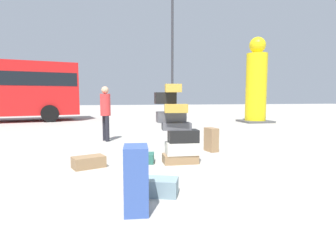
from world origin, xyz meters
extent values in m
plane|color=#ADA89E|center=(0.00, 0.00, 0.00)|extent=(80.00, 80.00, 0.00)
cube|color=olive|center=(0.40, 0.18, 0.09)|extent=(0.70, 0.42, 0.18)
cube|color=beige|center=(0.42, 0.15, 0.30)|extent=(0.64, 0.39, 0.24)
cube|color=black|center=(0.45, 0.17, 0.55)|extent=(0.61, 0.38, 0.25)
cube|color=#4C4C51|center=(0.32, 0.20, 0.75)|extent=(0.59, 0.38, 0.14)
cube|color=#4C4C51|center=(0.24, 0.33, 0.92)|extent=(0.58, 0.35, 0.21)
cube|color=#B28C33|center=(0.26, -0.01, 1.11)|extent=(0.47, 0.32, 0.16)
cube|color=black|center=(0.11, 0.25, 1.30)|extent=(0.42, 0.26, 0.23)
cube|color=#B28C33|center=(0.23, 0.08, 1.50)|extent=(0.32, 0.21, 0.16)
cube|color=gray|center=(-0.39, -1.53, 0.11)|extent=(0.68, 0.51, 0.23)
cube|color=olive|center=(1.43, 1.19, 0.29)|extent=(0.27, 0.41, 0.58)
cube|color=#26594C|center=(-0.41, 0.36, 0.10)|extent=(0.64, 0.48, 0.19)
cube|color=olive|center=(-1.39, 0.16, 0.11)|extent=(0.66, 0.53, 0.22)
cube|color=#334F99|center=(-0.69, -2.04, 0.39)|extent=(0.31, 0.43, 0.78)
cylinder|color=black|center=(-1.15, 3.44, 0.38)|extent=(0.12, 0.12, 0.77)
cylinder|color=black|center=(-1.07, 3.23, 0.38)|extent=(0.12, 0.12, 0.77)
cylinder|color=red|center=(-1.11, 3.34, 1.09)|extent=(0.30, 0.30, 0.65)
sphere|color=tan|center=(-1.11, 3.34, 1.53)|extent=(0.22, 0.22, 0.22)
cylinder|color=yellow|center=(6.44, 8.10, 1.76)|extent=(1.06, 1.06, 3.53)
sphere|color=yellow|center=(6.44, 8.10, 3.94)|extent=(0.82, 0.82, 0.82)
cube|color=#4C4C4C|center=(6.44, 8.10, 0.05)|extent=(1.48, 1.48, 0.10)
cylinder|color=black|center=(-4.68, 12.78, 0.45)|extent=(0.93, 0.45, 0.90)
cylinder|color=black|center=(-4.09, 10.35, 0.45)|extent=(0.93, 0.45, 0.90)
cylinder|color=#333338|center=(2.07, 8.43, 3.33)|extent=(0.12, 0.12, 6.66)
camera|label=1|loc=(-0.96, -5.16, 1.33)|focal=29.71mm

